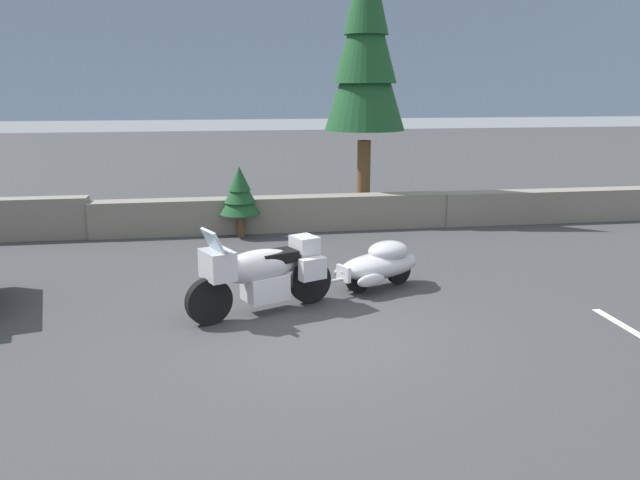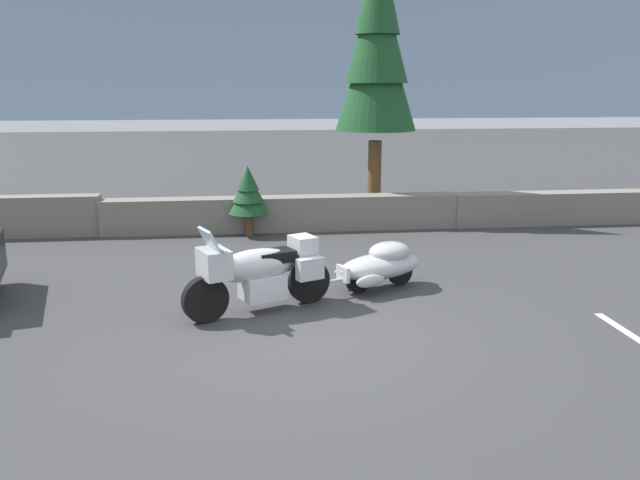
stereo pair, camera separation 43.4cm
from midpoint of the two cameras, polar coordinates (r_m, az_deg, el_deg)
ground_plane at (r=8.50m, az=0.56°, el=-8.50°), size 80.00×80.00×0.00m
stone_guard_wall at (r=14.41m, az=-1.78°, el=2.46°), size 24.00×0.56×0.90m
distant_ridgeline at (r=104.20m, az=-6.27°, el=16.24°), size 240.00×80.00×16.00m
touring_motorcycle at (r=9.14m, az=-4.20°, el=-2.80°), size 2.17×1.28×1.33m
car_shaped_trailer at (r=10.29m, az=6.68°, el=-2.18°), size 2.16×1.24×0.76m
pine_tree_tall at (r=15.59m, az=5.99°, el=17.13°), size 1.93×1.93×6.65m
pine_sapling_near at (r=13.87m, az=-5.59°, el=4.29°), size 0.88×0.88×1.54m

